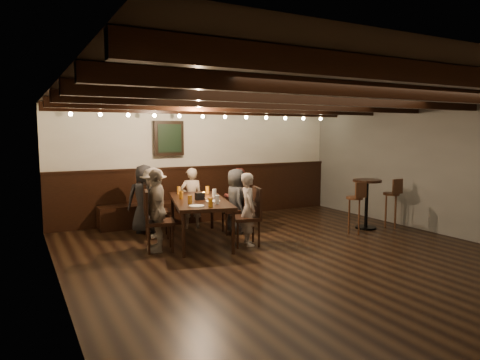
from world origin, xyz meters
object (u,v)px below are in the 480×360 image
person_bench_centre (191,198)px  high_top_table (367,196)px  chair_left_near (156,221)px  person_right_far (249,209)px  person_bench_right (238,198)px  person_bench_left (144,199)px  dining_table (199,203)px  chair_left_far (159,232)px  person_left_far (156,210)px  person_right_near (236,201)px  bar_stool_left (354,214)px  chair_right_near (234,218)px  bar_stool_right (391,209)px  person_left_near (154,203)px  chair_right_far (247,228)px

person_bench_centre → high_top_table: 3.41m
chair_left_near → person_right_far: (1.21, -1.23, 0.30)m
person_bench_right → high_top_table: person_bench_right is taller
person_bench_left → dining_table: bearing=135.0°
chair_left_near → person_right_far: size_ratio=0.81×
chair_left_far → person_left_far: (-0.03, 0.01, 0.36)m
person_left_far → person_right_near: (1.67, 0.51, -0.05)m
person_left_far → dining_table: bearing=121.0°
high_top_table → bar_stool_left: size_ratio=0.99×
chair_right_near → bar_stool_left: bar_stool_left is taller
person_bench_centre → bar_stool_right: 3.93m
chair_right_near → bar_stool_right: (2.94, -1.04, 0.09)m
chair_left_near → person_right_near: bearing=90.0°
person_bench_centre → bar_stool_left: 3.11m
chair_left_near → bar_stool_right: bearing=86.3°
person_right_far → bar_stool_right: bearing=-78.8°
person_left_near → high_top_table: person_left_near is taller
chair_left_far → chair_right_near: bearing=122.0°
person_left_near → bar_stool_left: (3.36, -1.45, -0.26)m
person_bench_centre → person_right_far: bearing=116.6°
chair_right_far → person_bench_right: person_bench_right is taller
chair_right_near → person_bench_centre: person_bench_centre is taller
chair_left_near → chair_left_far: chair_left_near is taller
chair_right_near → person_right_near: bearing=-90.0°
chair_right_near → person_left_near: 1.51m
person_bench_right → high_top_table: bearing=163.4°
person_bench_centre → high_top_table: (2.99, -1.65, 0.04)m
person_bench_right → person_right_far: person_right_far is taller
dining_table → person_bench_centre: person_bench_centre is taller
chair_left_near → high_top_table: (3.83, -1.24, 0.33)m
dining_table → person_bench_centre: size_ratio=1.77×
dining_table → bar_stool_right: size_ratio=2.16×
dining_table → person_right_near: bearing=31.0°
person_bench_left → bar_stool_right: bearing=171.1°
person_left_far → person_right_near: 1.75m
person_bench_right → high_top_table: (2.15, -1.28, 0.04)m
dining_table → chair_left_far: bearing=-148.0°
person_right_near → chair_left_near: bearing=90.0°
bar_stool_left → chair_right_near: bearing=147.5°
dining_table → person_bench_right: (1.09, 0.65, -0.08)m
chair_right_near → bar_stool_right: bearing=-95.4°
high_top_table → person_bench_left: bearing=156.2°
dining_table → person_right_near: size_ratio=1.75×
chair_left_near → bar_stool_left: 3.64m
person_left_near → person_bench_left: bearing=-161.6°
person_bench_centre → person_bench_left: bearing=9.5°
high_top_table → chair_right_far: bearing=179.7°
dining_table → chair_left_far: (-0.81, -0.26, -0.38)m
person_left_far → person_bench_left: bearing=-173.7°
person_bench_left → person_right_near: person_bench_left is taller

